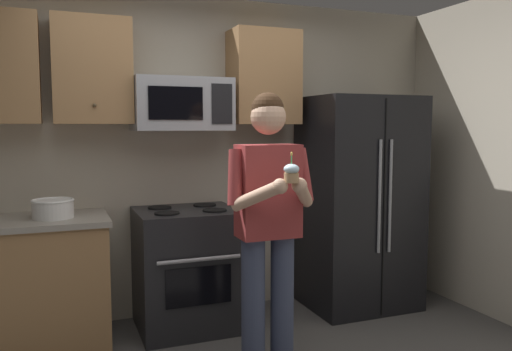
% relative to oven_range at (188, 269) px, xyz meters
% --- Properties ---
extents(wall_back, '(4.40, 0.10, 2.60)m').
position_rel_oven_range_xyz_m(wall_back, '(0.15, 0.39, 0.84)').
color(wall_back, '#B7AD99').
rests_on(wall_back, ground).
extents(oven_range, '(0.76, 0.70, 0.93)m').
position_rel_oven_range_xyz_m(oven_range, '(0.00, 0.00, 0.00)').
color(oven_range, black).
rests_on(oven_range, ground).
extents(microwave, '(0.74, 0.41, 0.40)m').
position_rel_oven_range_xyz_m(microwave, '(0.00, 0.12, 1.26)').
color(microwave, '#9EA0A5').
extents(refrigerator, '(0.90, 0.75, 1.80)m').
position_rel_oven_range_xyz_m(refrigerator, '(1.50, -0.04, 0.44)').
color(refrigerator, black).
rests_on(refrigerator, ground).
extents(cabinet_row_upper, '(2.78, 0.36, 0.76)m').
position_rel_oven_range_xyz_m(cabinet_row_upper, '(-0.57, 0.17, 1.49)').
color(cabinet_row_upper, '#9E7247').
extents(counter_left, '(1.44, 0.66, 0.92)m').
position_rel_oven_range_xyz_m(counter_left, '(-1.30, 0.02, 0.00)').
color(counter_left, '#9E7247').
rests_on(counter_left, ground).
extents(bowl_large_white, '(0.28, 0.28, 0.13)m').
position_rel_oven_range_xyz_m(bowl_large_white, '(-0.95, -0.02, 0.53)').
color(bowl_large_white, white).
rests_on(bowl_large_white, counter_left).
extents(person, '(0.60, 0.48, 1.76)m').
position_rel_oven_range_xyz_m(person, '(0.31, -0.87, 0.53)').
color(person, '#383F59').
rests_on(person, ground).
extents(cupcake, '(0.09, 0.09, 0.17)m').
position_rel_oven_range_xyz_m(cupcake, '(0.31, -1.20, 0.83)').
color(cupcake, '#A87F56').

